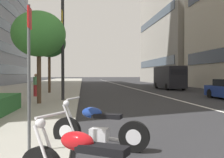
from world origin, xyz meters
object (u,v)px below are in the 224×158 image
object	(u,v)px
motorcycle_by_sign_pole	(98,130)
street_tree_mid_sidewalk	(39,34)
street_lamp_with_banners	(68,15)
pedestrian_on_plaza	(36,85)
delivery_van_ahead	(169,77)
street_tree_near_plaza_corner	(49,43)
parking_sign_by_curb	(29,64)

from	to	relation	value
motorcycle_by_sign_pole	street_tree_mid_sidewalk	xyz separation A→B (m)	(8.20, 2.56, 3.27)
street_lamp_with_banners	pedestrian_on_plaza	distance (m)	5.60
delivery_van_ahead	street_tree_mid_sidewalk	bearing A→B (deg)	141.63
motorcycle_by_sign_pole	pedestrian_on_plaza	bearing A→B (deg)	-50.20
motorcycle_by_sign_pole	street_tree_near_plaza_corner	world-z (taller)	street_tree_near_plaza_corner
parking_sign_by_curb	pedestrian_on_plaza	distance (m)	13.62
parking_sign_by_curb	street_tree_mid_sidewalk	distance (m)	9.06
street_lamp_with_banners	street_tree_mid_sidewalk	world-z (taller)	street_lamp_with_banners
delivery_van_ahead	pedestrian_on_plaza	world-z (taller)	delivery_van_ahead
motorcycle_by_sign_pole	parking_sign_by_curb	bearing A→B (deg)	47.73
street_tree_mid_sidewalk	street_tree_near_plaza_corner	bearing A→B (deg)	3.44
motorcycle_by_sign_pole	street_tree_near_plaza_corner	size ratio (longest dim) A/B	0.39
parking_sign_by_curb	street_tree_near_plaza_corner	bearing A→B (deg)	5.72
delivery_van_ahead	street_tree_near_plaza_corner	world-z (taller)	street_tree_near_plaza_corner
street_tree_near_plaza_corner	parking_sign_by_curb	bearing A→B (deg)	-174.28
parking_sign_by_curb	street_tree_mid_sidewalk	xyz separation A→B (m)	(8.77, 1.22, 1.88)
street_tree_mid_sidewalk	street_lamp_with_banners	bearing A→B (deg)	-37.80
delivery_van_ahead	street_lamp_with_banners	world-z (taller)	street_lamp_with_banners
delivery_van_ahead	parking_sign_by_curb	bearing A→B (deg)	155.76
delivery_van_ahead	pedestrian_on_plaza	bearing A→B (deg)	129.04
street_lamp_with_banners	street_tree_mid_sidewalk	bearing A→B (deg)	142.20
motorcycle_by_sign_pole	parking_sign_by_curb	xyz separation A→B (m)	(-0.58, 1.34, 1.39)
parking_sign_by_curb	street_lamp_with_banners	bearing A→B (deg)	-1.03
parking_sign_by_curb	motorcycle_by_sign_pole	bearing A→B (deg)	-66.79
parking_sign_by_curb	street_tree_mid_sidewalk	size ratio (longest dim) A/B	0.59
street_lamp_with_banners	pedestrian_on_plaza	size ratio (longest dim) A/B	5.41
motorcycle_by_sign_pole	delivery_van_ahead	bearing A→B (deg)	-87.39
delivery_van_ahead	street_tree_mid_sidewalk	world-z (taller)	street_tree_mid_sidewalk
delivery_van_ahead	parking_sign_by_curb	distance (m)	26.19
delivery_van_ahead	pedestrian_on_plaza	distance (m)	16.61
parking_sign_by_curb	delivery_van_ahead	bearing A→B (deg)	-24.16
parking_sign_by_curb	street_tree_near_plaza_corner	distance (m)	17.46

